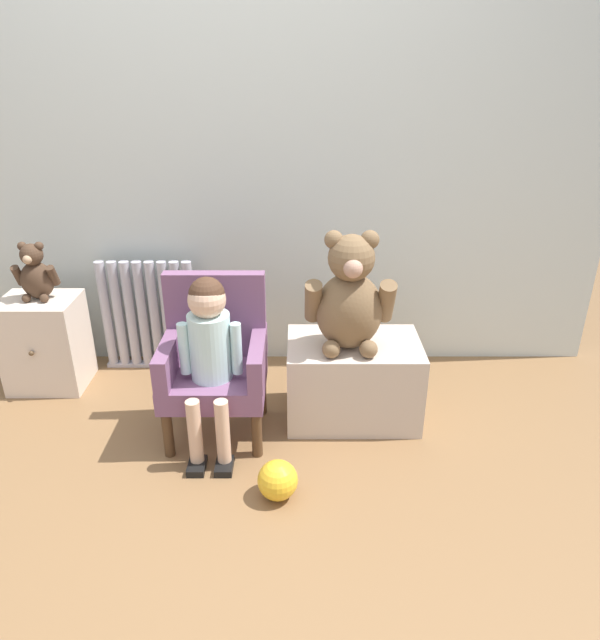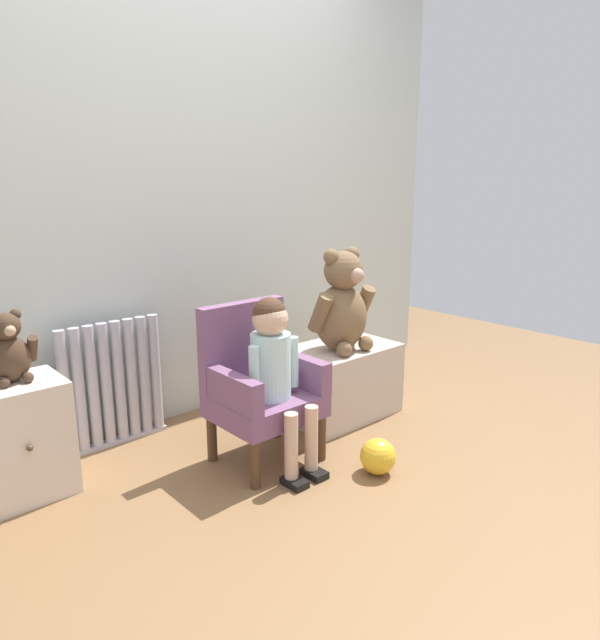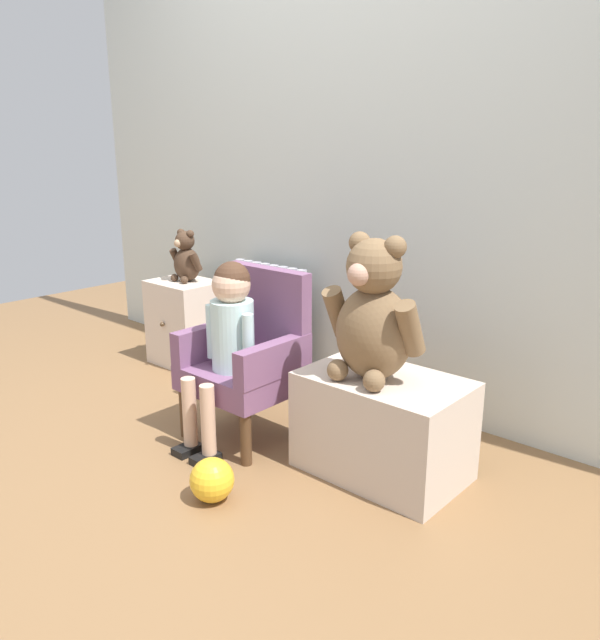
{
  "view_description": "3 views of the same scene",
  "coord_description": "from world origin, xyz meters",
  "px_view_note": "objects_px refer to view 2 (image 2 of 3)",
  "views": [
    {
      "loc": [
        0.36,
        -1.68,
        1.51
      ],
      "look_at": [
        0.36,
        0.47,
        0.52
      ],
      "focal_mm": 32.0,
      "sensor_mm": 36.0,
      "label": 1
    },
    {
      "loc": [
        -1.42,
        -1.42,
        1.21
      ],
      "look_at": [
        0.22,
        0.42,
        0.6
      ],
      "focal_mm": 32.0,
      "sensor_mm": 36.0,
      "label": 2
    },
    {
      "loc": [
        1.75,
        -1.22,
        1.18
      ],
      "look_at": [
        0.31,
        0.4,
        0.56
      ],
      "focal_mm": 35.0,
      "sensor_mm": 36.0,
      "label": 3
    }
  ],
  "objects_px": {
    "low_bench": "(340,381)",
    "small_teddy_bear": "(9,351)",
    "small_dresser": "(18,440)",
    "radiator": "(113,384)",
    "child_armchair": "(259,384)",
    "large_teddy_bear": "(342,306)",
    "child_figure": "(275,359)",
    "toy_ball": "(378,456)"
  },
  "relations": [
    {
      "from": "child_figure",
      "to": "low_bench",
      "type": "xyz_separation_m",
      "value": [
        0.6,
        0.2,
        -0.3
      ]
    },
    {
      "from": "low_bench",
      "to": "large_teddy_bear",
      "type": "bearing_deg",
      "value": -131.18
    },
    {
      "from": "radiator",
      "to": "toy_ball",
      "type": "relative_size",
      "value": 3.85
    },
    {
      "from": "large_teddy_bear",
      "to": "small_teddy_bear",
      "type": "xyz_separation_m",
      "value": [
        -1.45,
        0.33,
        -0.01
      ]
    },
    {
      "from": "child_figure",
      "to": "large_teddy_bear",
      "type": "xyz_separation_m",
      "value": [
        0.57,
        0.17,
        0.11
      ]
    },
    {
      "from": "child_figure",
      "to": "toy_ball",
      "type": "xyz_separation_m",
      "value": [
        0.28,
        -0.34,
        -0.41
      ]
    },
    {
      "from": "radiator",
      "to": "small_teddy_bear",
      "type": "xyz_separation_m",
      "value": [
        -0.46,
        -0.17,
        0.29
      ]
    },
    {
      "from": "low_bench",
      "to": "large_teddy_bear",
      "type": "relative_size",
      "value": 1.14
    },
    {
      "from": "radiator",
      "to": "large_teddy_bear",
      "type": "height_order",
      "value": "large_teddy_bear"
    },
    {
      "from": "small_dresser",
      "to": "child_figure",
      "type": "relative_size",
      "value": 0.62
    },
    {
      "from": "radiator",
      "to": "toy_ball",
      "type": "xyz_separation_m",
      "value": [
        0.7,
        -1.01,
        -0.22
      ]
    },
    {
      "from": "radiator",
      "to": "low_bench",
      "type": "height_order",
      "value": "radiator"
    },
    {
      "from": "small_dresser",
      "to": "large_teddy_bear",
      "type": "bearing_deg",
      "value": -12.22
    },
    {
      "from": "child_armchair",
      "to": "small_teddy_bear",
      "type": "relative_size",
      "value": 2.49
    },
    {
      "from": "large_teddy_bear",
      "to": "toy_ball",
      "type": "xyz_separation_m",
      "value": [
        -0.29,
        -0.51,
        -0.52
      ]
    },
    {
      "from": "small_dresser",
      "to": "small_teddy_bear",
      "type": "bearing_deg",
      "value": 51.1
    },
    {
      "from": "small_teddy_bear",
      "to": "toy_ball",
      "type": "xyz_separation_m",
      "value": [
        1.16,
        -0.84,
        -0.51
      ]
    },
    {
      "from": "child_armchair",
      "to": "large_teddy_bear",
      "type": "xyz_separation_m",
      "value": [
        0.57,
        0.06,
        0.26
      ]
    },
    {
      "from": "radiator",
      "to": "child_armchair",
      "type": "height_order",
      "value": "child_armchair"
    },
    {
      "from": "toy_ball",
      "to": "low_bench",
      "type": "bearing_deg",
      "value": 59.34
    },
    {
      "from": "child_armchair",
      "to": "radiator",
      "type": "bearing_deg",
      "value": 127.32
    },
    {
      "from": "small_dresser",
      "to": "large_teddy_bear",
      "type": "xyz_separation_m",
      "value": [
        1.46,
        -0.32,
        0.37
      ]
    },
    {
      "from": "small_dresser",
      "to": "low_bench",
      "type": "height_order",
      "value": "small_dresser"
    },
    {
      "from": "low_bench",
      "to": "toy_ball",
      "type": "bearing_deg",
      "value": -120.66
    },
    {
      "from": "small_dresser",
      "to": "child_figure",
      "type": "xyz_separation_m",
      "value": [
        0.89,
        -0.48,
        0.25
      ]
    },
    {
      "from": "radiator",
      "to": "small_dresser",
      "type": "relative_size",
      "value": 1.27
    },
    {
      "from": "small_dresser",
      "to": "small_teddy_bear",
      "type": "distance_m",
      "value": 0.35
    },
    {
      "from": "child_armchair",
      "to": "low_bench",
      "type": "relative_size",
      "value": 1.18
    },
    {
      "from": "child_armchair",
      "to": "small_teddy_bear",
      "type": "height_order",
      "value": "small_teddy_bear"
    },
    {
      "from": "child_figure",
      "to": "child_armchair",
      "type": "bearing_deg",
      "value": 90.0
    },
    {
      "from": "child_armchair",
      "to": "low_bench",
      "type": "bearing_deg",
      "value": 8.73
    },
    {
      "from": "low_bench",
      "to": "small_teddy_bear",
      "type": "relative_size",
      "value": 2.11
    },
    {
      "from": "child_armchair",
      "to": "large_teddy_bear",
      "type": "distance_m",
      "value": 0.62
    },
    {
      "from": "child_armchair",
      "to": "child_figure",
      "type": "xyz_separation_m",
      "value": [
        -0.0,
        -0.11,
        0.14
      ]
    },
    {
      "from": "child_figure",
      "to": "toy_ball",
      "type": "bearing_deg",
      "value": -50.92
    },
    {
      "from": "large_teddy_bear",
      "to": "low_bench",
      "type": "bearing_deg",
      "value": 48.82
    },
    {
      "from": "low_bench",
      "to": "small_teddy_bear",
      "type": "height_order",
      "value": "small_teddy_bear"
    },
    {
      "from": "child_figure",
      "to": "large_teddy_bear",
      "type": "distance_m",
      "value": 0.6
    },
    {
      "from": "large_teddy_bear",
      "to": "small_teddy_bear",
      "type": "bearing_deg",
      "value": 167.06
    },
    {
      "from": "small_dresser",
      "to": "radiator",
      "type": "bearing_deg",
      "value": 21.42
    },
    {
      "from": "large_teddy_bear",
      "to": "toy_ball",
      "type": "relative_size",
      "value": 3.37
    },
    {
      "from": "small_dresser",
      "to": "child_armchair",
      "type": "height_order",
      "value": "child_armchair"
    }
  ]
}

